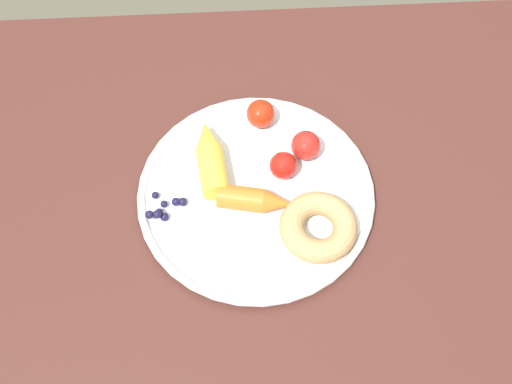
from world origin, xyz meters
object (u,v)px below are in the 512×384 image
at_px(carrot_orange, 256,200).
at_px(donut, 318,227).
at_px(plate, 256,193).
at_px(blueberry_pile, 164,209).
at_px(tomato_mid, 306,145).
at_px(tomato_near, 261,114).
at_px(tomato_far, 283,165).
at_px(dining_table, 253,247).
at_px(carrot_yellow, 210,157).

bearing_deg(carrot_orange, donut, 150.80).
xyz_separation_m(plate, carrot_orange, (0.00, 0.02, 0.02)).
xyz_separation_m(donut, blueberry_pile, (0.20, -0.04, -0.01)).
bearing_deg(blueberry_pile, tomato_mid, -157.35).
bearing_deg(tomato_near, tomato_far, 106.13).
xyz_separation_m(dining_table, carrot_orange, (-0.01, -0.01, 0.13)).
bearing_deg(plate, donut, 139.68).
relative_size(tomato_near, tomato_mid, 0.99).
relative_size(plate, donut, 3.19).
distance_m(donut, tomato_near, 0.20).
xyz_separation_m(donut, tomato_near, (0.06, -0.19, 0.00)).
bearing_deg(carrot_orange, plate, -93.10).
height_order(carrot_yellow, tomato_far, same).
xyz_separation_m(carrot_orange, tomato_near, (-0.01, -0.14, 0.00)).
xyz_separation_m(donut, tomato_far, (0.04, -0.10, 0.00)).
distance_m(plate, carrot_orange, 0.03).
bearing_deg(tomato_mid, donut, 91.93).
bearing_deg(tomato_near, blueberry_pile, 45.74).
relative_size(carrot_yellow, tomato_near, 2.96).
bearing_deg(carrot_yellow, tomato_mid, -175.73).
bearing_deg(tomato_far, blueberry_pile, 17.77).
height_order(plate, blueberry_pile, blueberry_pile).
distance_m(carrot_orange, carrot_yellow, 0.09).
bearing_deg(blueberry_pile, donut, 168.13).
height_order(carrot_yellow, blueberry_pile, carrot_yellow).
relative_size(dining_table, tomato_mid, 25.89).
xyz_separation_m(carrot_orange, tomato_mid, (-0.08, -0.08, 0.00)).
bearing_deg(blueberry_pile, tomato_near, -134.26).
bearing_deg(tomato_far, carrot_yellow, -11.31).
bearing_deg(blueberry_pile, tomato_far, -162.23).
relative_size(plate, carrot_orange, 3.07).
height_order(blueberry_pile, tomato_mid, tomato_mid).
xyz_separation_m(carrot_yellow, tomato_far, (-0.10, 0.02, 0.00)).
bearing_deg(plate, carrot_yellow, -38.84).
height_order(plate, tomato_mid, tomato_mid).
bearing_deg(donut, tomato_near, -70.78).
bearing_deg(carrot_yellow, tomato_far, 168.69).
bearing_deg(tomato_near, dining_table, 82.67).
bearing_deg(blueberry_pile, plate, -169.36).
bearing_deg(tomato_mid, dining_table, 49.60).
height_order(plate, donut, donut).
bearing_deg(tomato_far, donut, 112.02).
bearing_deg(carrot_orange, tomato_near, -95.96).
xyz_separation_m(donut, tomato_mid, (0.00, -0.13, 0.00)).
height_order(dining_table, tomato_far, tomato_far).
distance_m(carrot_yellow, tomato_far, 0.10).
bearing_deg(donut, carrot_orange, -29.20).
height_order(carrot_yellow, tomato_near, tomato_near).
relative_size(carrot_yellow, tomato_far, 3.20).
height_order(plate, tomato_far, tomato_far).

